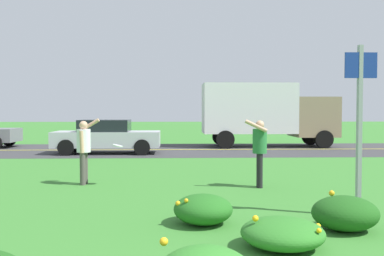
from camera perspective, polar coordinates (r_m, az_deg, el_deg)
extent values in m
plane|color=#387A2D|center=(11.71, 0.35, -6.81)|extent=(120.00, 120.00, 0.00)
cube|color=#38383A|center=(20.81, -0.79, -2.80)|extent=(120.00, 7.25, 0.01)
cube|color=yellow|center=(20.81, -0.79, -2.79)|extent=(120.00, 0.16, 0.00)
ellipsoid|color=#2D7526|center=(6.23, 11.60, -13.14)|extent=(1.13, 1.12, 0.40)
sphere|color=yellow|center=(6.39, 15.95, -12.03)|extent=(0.07, 0.07, 0.07)
sphere|color=yellow|center=(5.96, 16.04, -12.60)|extent=(0.07, 0.07, 0.07)
sphere|color=yellow|center=(6.04, 8.17, -11.47)|extent=(0.09, 0.09, 0.09)
ellipsoid|color=#1E5619|center=(7.33, 19.13, -10.34)|extent=(1.02, 0.94, 0.53)
sphere|color=gold|center=(7.21, 17.72, -9.59)|extent=(0.08, 0.08, 0.08)
sphere|color=gold|center=(7.53, 20.46, -9.06)|extent=(0.07, 0.07, 0.07)
sphere|color=gold|center=(7.41, 17.56, -8.01)|extent=(0.09, 0.09, 0.09)
ellipsoid|color=#23661E|center=(7.33, 1.45, -10.42)|extent=(0.97, 1.02, 0.48)
sphere|color=gold|center=(7.20, 2.94, -9.44)|extent=(0.08, 0.08, 0.08)
sphere|color=gold|center=(7.46, 0.82, -9.15)|extent=(0.08, 0.08, 0.08)
sphere|color=gold|center=(7.69, 1.02, -8.87)|extent=(0.05, 0.05, 0.05)
sphere|color=gold|center=(7.05, -0.75, -9.33)|extent=(0.07, 0.07, 0.07)
sphere|color=gold|center=(7.28, 0.07, -9.98)|extent=(0.05, 0.05, 0.05)
sphere|color=gold|center=(7.16, -1.83, -9.68)|extent=(0.08, 0.08, 0.08)
sphere|color=gold|center=(4.75, -0.01, -15.64)|extent=(0.05, 0.05, 0.05)
sphere|color=gold|center=(4.61, 3.54, -15.74)|extent=(0.06, 0.06, 0.06)
sphere|color=gold|center=(4.46, -3.65, -14.40)|extent=(0.08, 0.08, 0.08)
cube|color=#93969B|center=(8.21, 20.74, -0.40)|extent=(0.07, 0.10, 2.98)
cube|color=navy|center=(8.21, 20.94, 7.56)|extent=(0.56, 0.03, 0.44)
cylinder|color=silver|center=(11.34, -13.80, -1.60)|extent=(0.34, 0.34, 0.57)
sphere|color=tan|center=(11.32, -13.82, 0.36)|extent=(0.21, 0.21, 0.21)
cylinder|color=#4C4742|center=(11.48, -13.63, -5.02)|extent=(0.14, 0.14, 0.81)
cylinder|color=#4C4742|center=(11.33, -13.91, -5.12)|extent=(0.14, 0.14, 0.81)
cylinder|color=tan|center=(11.47, -13.05, 0.36)|extent=(0.52, 0.16, 0.35)
cylinder|color=tan|center=(11.15, -14.03, -1.76)|extent=(0.12, 0.10, 0.54)
cylinder|color=#287038|center=(10.73, 8.72, -1.68)|extent=(0.34, 0.34, 0.58)
sphere|color=tan|center=(10.71, 8.73, 0.41)|extent=(0.21, 0.21, 0.21)
cylinder|color=black|center=(10.72, 8.73, -5.47)|extent=(0.14, 0.14, 0.82)
cylinder|color=black|center=(10.88, 8.67, -5.35)|extent=(0.14, 0.14, 0.82)
cylinder|color=tan|center=(10.51, 8.26, 0.25)|extent=(0.54, 0.16, 0.32)
cylinder|color=tan|center=(10.92, 8.55, -1.70)|extent=(0.12, 0.10, 0.55)
cylinder|color=white|center=(11.01, -9.57, -2.23)|extent=(0.26, 0.26, 0.07)
torus|color=white|center=(11.02, -9.57, -2.27)|extent=(0.25, 0.26, 0.08)
cylinder|color=black|center=(24.83, -22.50, -1.40)|extent=(0.66, 0.22, 0.66)
cube|color=#B7BABF|center=(19.35, -10.85, -1.40)|extent=(4.50, 1.82, 0.66)
cube|color=black|center=(19.34, -11.16, 0.28)|extent=(2.10, 1.64, 0.52)
cylinder|color=black|center=(20.09, -6.09, -2.07)|extent=(0.66, 0.22, 0.66)
cylinder|color=black|center=(18.32, -6.46, -2.49)|extent=(0.66, 0.22, 0.66)
cylinder|color=black|center=(20.53, -14.76, -2.04)|extent=(0.66, 0.22, 0.66)
cylinder|color=black|center=(18.80, -15.94, -2.44)|extent=(0.66, 0.22, 0.66)
cube|color=#937F60|center=(23.45, 15.35, 1.40)|extent=(2.10, 2.30, 2.00)
cube|color=silver|center=(22.66, 7.25, 2.52)|extent=(4.60, 2.30, 2.50)
cylinder|color=black|center=(24.60, 14.99, -1.08)|extent=(0.88, 0.26, 0.88)
cylinder|color=black|center=(22.51, 16.65, -1.40)|extent=(0.88, 0.26, 0.88)
cylinder|color=black|center=(23.62, 3.71, -1.14)|extent=(0.88, 0.26, 0.88)
cylinder|color=black|center=(21.44, 4.32, -1.49)|extent=(0.88, 0.26, 0.88)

